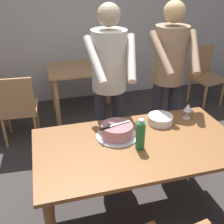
% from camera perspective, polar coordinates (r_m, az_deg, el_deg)
% --- Properties ---
extents(ground_plane, '(14.00, 14.00, 0.00)m').
position_cam_1_polar(ground_plane, '(2.64, 4.80, -20.14)').
color(ground_plane, '#383330').
extents(back_wall, '(10.00, 0.12, 2.70)m').
position_cam_1_polar(back_wall, '(4.42, -6.97, 19.77)').
color(back_wall, beige).
rests_on(back_wall, ground_plane).
extents(main_dining_table, '(1.61, 0.87, 0.75)m').
position_cam_1_polar(main_dining_table, '(2.21, 5.46, -8.92)').
color(main_dining_table, brown).
rests_on(main_dining_table, ground_plane).
extents(cake_on_platter, '(0.34, 0.34, 0.11)m').
position_cam_1_polar(cake_on_platter, '(2.19, 1.04, -4.06)').
color(cake_on_platter, silver).
rests_on(cake_on_platter, main_dining_table).
extents(cake_knife, '(0.27, 0.09, 0.02)m').
position_cam_1_polar(cake_knife, '(2.12, -0.62, -3.08)').
color(cake_knife, silver).
rests_on(cake_knife, cake_on_platter).
extents(plate_stack, '(0.22, 0.22, 0.07)m').
position_cam_1_polar(plate_stack, '(2.42, 10.14, -1.52)').
color(plate_stack, white).
rests_on(plate_stack, main_dining_table).
extents(wine_glass_near, '(0.08, 0.08, 0.14)m').
position_cam_1_polar(wine_glass_near, '(2.53, 15.68, 0.82)').
color(wine_glass_near, silver).
rests_on(wine_glass_near, main_dining_table).
extents(water_bottle, '(0.07, 0.07, 0.25)m').
position_cam_1_polar(water_bottle, '(2.03, 6.01, -4.91)').
color(water_bottle, '#1E6B38').
rests_on(water_bottle, main_dining_table).
extents(person_cutting_cake, '(0.47, 0.56, 1.72)m').
position_cam_1_polar(person_cutting_cake, '(2.52, -0.56, 7.41)').
color(person_cutting_cake, '#2D2D38').
rests_on(person_cutting_cake, ground_plane).
extents(person_standing_beside, '(0.46, 0.57, 1.72)m').
position_cam_1_polar(person_standing_beside, '(2.76, 11.87, 8.64)').
color(person_standing_beside, '#2D2D38').
rests_on(person_standing_beside, ground_plane).
extents(background_table, '(1.00, 0.70, 0.74)m').
position_cam_1_polar(background_table, '(3.93, -5.93, 7.12)').
color(background_table, tan).
rests_on(background_table, ground_plane).
extents(background_chair_1, '(0.52, 0.52, 0.90)m').
position_cam_1_polar(background_chair_1, '(4.58, 18.93, 7.69)').
color(background_chair_1, tan).
rests_on(background_chair_1, ground_plane).
extents(background_chair_2, '(0.47, 0.47, 0.90)m').
position_cam_1_polar(background_chair_2, '(3.44, -19.25, 1.00)').
color(background_chair_2, tan).
rests_on(background_chair_2, ground_plane).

